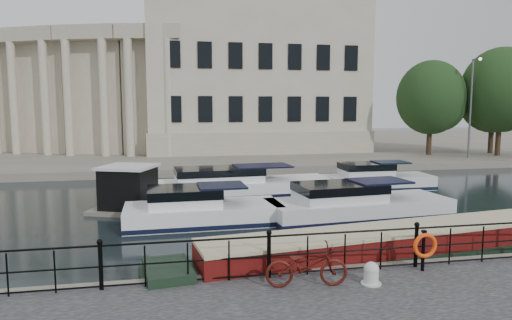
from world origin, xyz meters
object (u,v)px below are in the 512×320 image
(mooring_bollard, at_px, (371,274))
(life_ring_post, at_px, (425,246))
(bicycle, at_px, (307,266))
(harbour_hut, at_px, (129,191))
(narrowboat, at_px, (387,255))

(mooring_bollard, relative_size, life_ring_post, 0.51)
(mooring_bollard, bearing_deg, bicycle, 174.58)
(life_ring_post, xyz_separation_m, harbour_hut, (-8.24, 10.99, -0.27))
(bicycle, relative_size, harbour_hut, 0.52)
(mooring_bollard, bearing_deg, harbour_hut, 119.58)
(mooring_bollard, distance_m, life_ring_post, 1.83)
(bicycle, bearing_deg, mooring_bollard, -89.46)
(narrowboat, relative_size, harbour_hut, 3.81)
(bicycle, height_order, harbour_hut, harbour_hut)
(life_ring_post, height_order, harbour_hut, harbour_hut)
(mooring_bollard, xyz_separation_m, life_ring_post, (1.70, 0.52, 0.42))
(narrowboat, distance_m, harbour_hut, 12.26)
(bicycle, bearing_deg, life_ring_post, -77.65)
(bicycle, distance_m, mooring_bollard, 1.60)
(narrowboat, bearing_deg, life_ring_post, -95.55)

